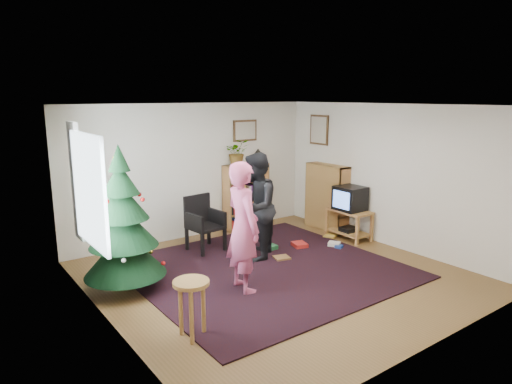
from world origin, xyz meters
TOP-DOWN VIEW (x-y plane):
  - floor at (0.00, 0.00)m, footprint 5.00×5.00m
  - ceiling at (0.00, 0.00)m, footprint 5.00×5.00m
  - wall_back at (0.00, 2.50)m, footprint 5.00×0.02m
  - wall_front at (0.00, -2.50)m, footprint 5.00×0.02m
  - wall_left at (-2.50, 0.00)m, footprint 0.02×5.00m
  - wall_right at (2.50, 0.00)m, footprint 0.02×5.00m
  - rug at (0.00, 0.30)m, footprint 3.80×3.60m
  - window_pane at (-2.47, 0.60)m, footprint 0.04×1.20m
  - curtain at (-2.43, 1.30)m, footprint 0.06×0.35m
  - picture_back at (1.15, 2.48)m, footprint 0.55×0.03m
  - picture_right at (2.48, 1.75)m, footprint 0.03×0.50m
  - christmas_tree at (-1.99, 0.87)m, footprint 1.11×1.11m
  - bookshelf_back at (1.07, 2.34)m, footprint 0.95×0.30m
  - bookshelf_right at (2.34, 1.34)m, footprint 0.30×0.95m
  - tv_stand at (2.22, 0.62)m, footprint 0.45×0.81m
  - crt_tv at (2.22, 0.62)m, footprint 0.47×0.51m
  - armchair at (-0.31, 1.68)m, footprint 0.57×0.58m
  - stool at (-1.87, -0.83)m, footprint 0.40×0.40m
  - person_standing at (-0.69, -0.11)m, footprint 0.50×0.70m
  - person_by_chair at (0.17, 0.78)m, footprint 1.07×1.06m
  - potted_plant at (0.87, 2.34)m, footprint 0.58×0.55m
  - table_lamp at (1.37, 2.34)m, footprint 0.22×0.22m
  - floor_clutter at (1.25, 0.63)m, footprint 1.70×0.85m

SIDE VIEW (x-z plane):
  - floor at x=0.00m, z-range 0.00..0.00m
  - rug at x=0.00m, z-range 0.00..0.02m
  - floor_clutter at x=1.25m, z-range 0.00..0.08m
  - tv_stand at x=2.22m, z-range 0.04..0.59m
  - armchair at x=-0.31m, z-range 0.04..0.99m
  - stool at x=-1.87m, z-range 0.18..0.85m
  - bookshelf_back at x=1.07m, z-range 0.01..1.31m
  - bookshelf_right at x=2.34m, z-range 0.01..1.31m
  - crt_tv at x=2.22m, z-range 0.55..0.99m
  - christmas_tree at x=-1.99m, z-range -0.17..1.85m
  - person_by_chair at x=0.17m, z-range 0.00..1.75m
  - person_standing at x=-0.69m, z-range 0.00..1.79m
  - wall_back at x=0.00m, z-range 0.00..2.50m
  - wall_front at x=0.00m, z-range 0.00..2.50m
  - wall_left at x=-2.50m, z-range 0.00..2.50m
  - wall_right at x=2.50m, z-range 0.00..2.50m
  - table_lamp at x=1.37m, z-range 1.35..1.64m
  - window_pane at x=-2.47m, z-range 0.80..2.20m
  - curtain at x=-2.43m, z-range 0.70..2.30m
  - potted_plant at x=0.87m, z-range 1.30..1.80m
  - picture_back at x=1.15m, z-range 1.74..2.16m
  - picture_right at x=2.48m, z-range 1.65..2.25m
  - ceiling at x=0.00m, z-range 2.50..2.50m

